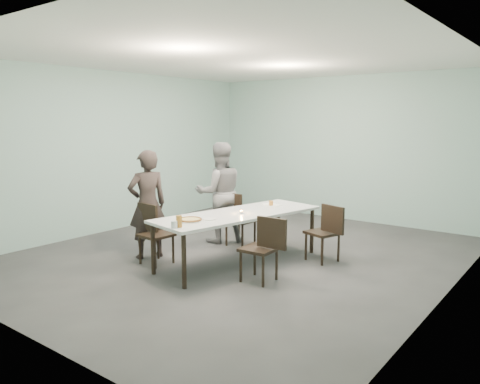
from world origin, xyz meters
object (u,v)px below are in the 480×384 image
Objects in this scene: diner_near at (147,204)px; water_tumbler at (174,224)px; chair_near_left at (153,229)px; table at (238,217)px; pizza at (190,220)px; side_plate at (209,219)px; amber_tumbler at (271,203)px; beer_glass at (179,221)px; chair_near_right at (264,245)px; chair_far_left at (237,216)px; tealight at (241,212)px; diner_far at (220,193)px; chair_far_right at (327,229)px.

diner_near is 1.37m from water_tumbler.
diner_near is 18.34× the size of water_tumbler.
table is at bearing 40.22° from chair_near_left.
pizza is 1.89× the size of side_plate.
amber_tumbler is at bearing 85.78° from side_plate.
beer_glass reaches higher than pizza.
side_plate is 1.20× the size of beer_glass.
chair_near_right is 2.08m from diner_near.
side_plate is at bearing 90.74° from beer_glass.
chair_far_left is 10.88× the size of amber_tumbler.
diner_near reaches higher than side_plate.
table is 1.03m from chair_far_left.
amber_tumbler is (0.69, -0.02, 0.29)m from chair_far_left.
beer_glass reaches higher than tealight.
water_tumbler is (-0.06, -1.25, 0.10)m from table.
water_tumbler is (0.58, -2.04, 0.29)m from chair_far_left.
water_tumbler is 1.12× the size of amber_tumbler.
table is 1.28m from diner_far.
amber_tumbler is at bearing 90.82° from tealight.
beer_glass reaches higher than amber_tumbler.
pizza is 3.78× the size of water_tumbler.
chair_far_left reaches higher than tealight.
diner_near is 1.36m from beer_glass.
tealight is (1.34, 0.59, -0.05)m from diner_near.
chair_near_right is at bearing 116.10° from diner_near.
diner_near is at bearing 168.34° from pizza.
chair_far_right is 0.51× the size of diner_far.
diner_near is (-0.63, -1.40, 0.32)m from chair_far_left.
tealight is (-0.95, -0.83, 0.27)m from chair_far_right.
chair_near_right reaches higher than table.
diner_near is 0.96× the size of diner_far.
side_plate is 3.21× the size of tealight.
chair_near_right is at bearing 91.53° from diner_far.
diner_near is (-2.29, -1.42, 0.32)m from chair_far_right.
beer_glass is 1.17m from tealight.
diner_far reaches higher than table.
chair_near_left is 1.59m from chair_far_left.
chair_far_right is at bearing 62.11° from beer_glass.
tealight reaches higher than table.
beer_glass is (0.01, -0.59, 0.07)m from side_plate.
side_plate is 0.65m from water_tumbler.
pizza is 4.25× the size of amber_tumbler.
chair_far_right is 2.34m from water_tumbler.
water_tumbler reaches higher than pizza.
chair_near_right reaches higher than tealight.
amber_tumbler is (0.10, 1.37, 0.04)m from side_plate.
chair_far_left is at bearing 128.50° from diner_far.
chair_far_left reaches higher than side_plate.
beer_glass is at bearing -95.17° from tealight.
chair_near_left is 15.54× the size of tealight.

